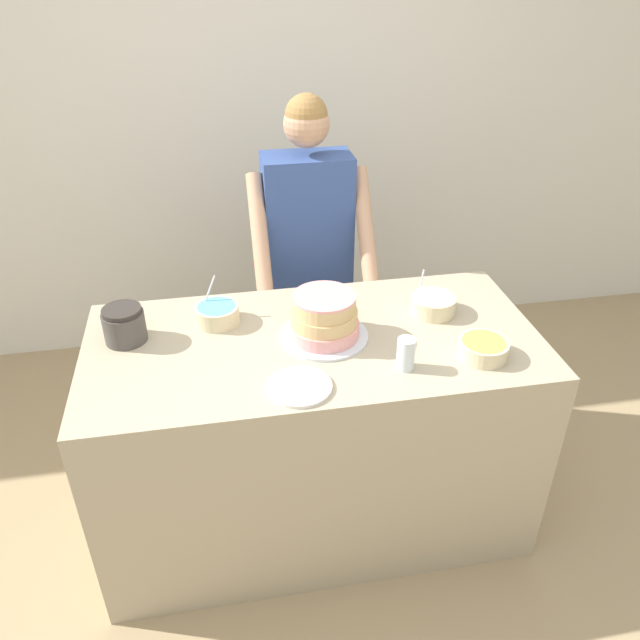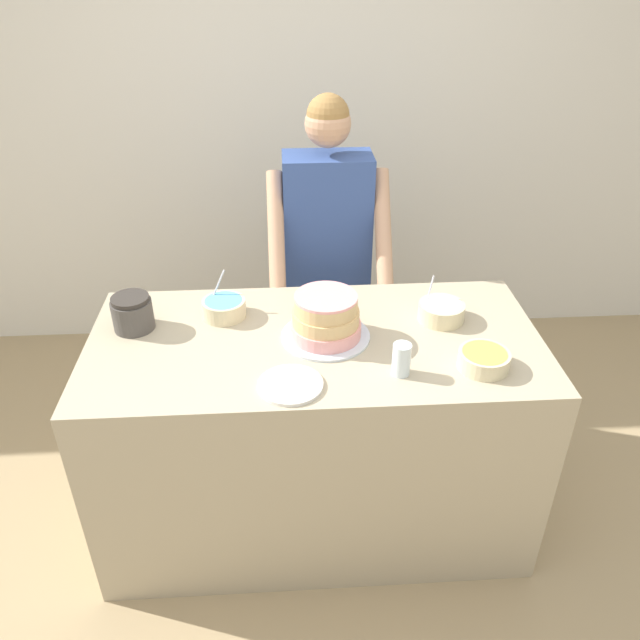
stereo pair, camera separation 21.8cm
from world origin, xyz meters
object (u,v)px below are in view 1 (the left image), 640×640
at_px(cake, 324,318).
at_px(stoneware_jar, 124,325).
at_px(ceramic_plate, 299,387).
at_px(person_baker, 308,240).
at_px(frosting_bowl_blue, 217,313).
at_px(drinking_glass, 406,354).
at_px(frosting_bowl_white, 433,304).
at_px(frosting_bowl_yellow, 483,348).

relative_size(cake, stoneware_jar, 2.16).
height_order(cake, ceramic_plate, cake).
xyz_separation_m(person_baker, frosting_bowl_blue, (-0.43, -0.52, -0.03)).
bearing_deg(person_baker, drinking_glass, -79.18).
xyz_separation_m(frosting_bowl_blue, drinking_glass, (0.61, -0.41, 0.02)).
bearing_deg(stoneware_jar, cake, -8.73).
bearing_deg(drinking_glass, cake, 134.63).
relative_size(person_baker, cake, 4.96).
distance_m(person_baker, ceramic_plate, 1.00).
relative_size(frosting_bowl_white, stoneware_jar, 1.17).
bearing_deg(frosting_bowl_yellow, cake, 157.08).
xyz_separation_m(cake, drinking_glass, (0.23, -0.24, -0.02)).
bearing_deg(drinking_glass, frosting_bowl_white, 57.40).
bearing_deg(frosting_bowl_white, frosting_bowl_yellow, -77.03).
height_order(cake, frosting_bowl_yellow, cake).
bearing_deg(person_baker, stoneware_jar, -142.66).
distance_m(drinking_glass, ceramic_plate, 0.38).
height_order(cake, frosting_bowl_white, cake).
bearing_deg(person_baker, frosting_bowl_yellow, -63.08).
xyz_separation_m(drinking_glass, stoneware_jar, (-0.94, 0.35, 0.01)).
distance_m(cake, frosting_bowl_white, 0.46).
bearing_deg(cake, ceramic_plate, -115.48).
distance_m(frosting_bowl_blue, frosting_bowl_white, 0.83).
height_order(frosting_bowl_white, drinking_glass, frosting_bowl_white).
relative_size(person_baker, drinking_glass, 13.96).
height_order(person_baker, ceramic_plate, person_baker).
bearing_deg(person_baker, frosting_bowl_blue, -130.01).
height_order(frosting_bowl_yellow, ceramic_plate, frosting_bowl_yellow).
distance_m(person_baker, frosting_bowl_blue, 0.68).
xyz_separation_m(ceramic_plate, stoneware_jar, (-0.57, 0.39, 0.06)).
bearing_deg(drinking_glass, frosting_bowl_yellow, 3.50).
bearing_deg(cake, frosting_bowl_white, 12.06).
bearing_deg(frosting_bowl_yellow, frosting_bowl_white, 102.97).
distance_m(frosting_bowl_blue, stoneware_jar, 0.34).
relative_size(cake, frosting_bowl_blue, 1.94).
xyz_separation_m(frosting_bowl_yellow, drinking_glass, (-0.29, -0.02, 0.02)).
bearing_deg(stoneware_jar, frosting_bowl_yellow, -14.98).
distance_m(cake, stoneware_jar, 0.72).
bearing_deg(frosting_bowl_blue, frosting_bowl_yellow, -23.66).
distance_m(frosting_bowl_white, stoneware_jar, 1.15).
distance_m(cake, drinking_glass, 0.33).
bearing_deg(ceramic_plate, stoneware_jar, 145.57).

